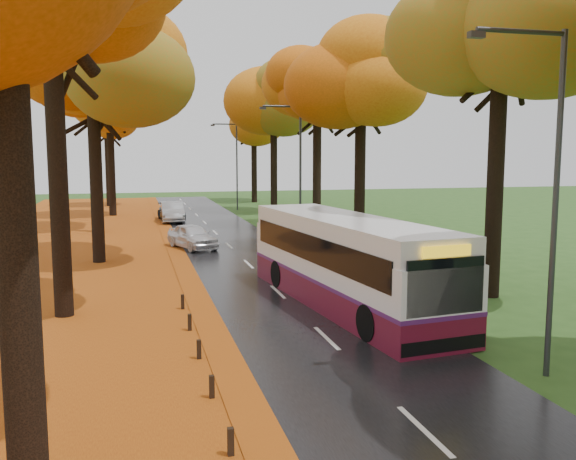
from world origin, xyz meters
name	(u,v)px	position (x,y,z in m)	size (l,w,h in m)	color
road	(245,261)	(0.00, 25.00, 0.02)	(6.50, 90.00, 0.04)	black
centre_line	(245,260)	(0.00, 25.00, 0.04)	(0.12, 90.00, 0.01)	silver
leaf_verge	(49,270)	(-9.00, 25.00, 0.01)	(12.00, 90.00, 0.02)	maroon
leaf_drift	(182,263)	(-3.05, 25.00, 0.04)	(0.90, 90.00, 0.01)	#AF5811
trees_left	(86,63)	(-7.18, 27.06, 9.53)	(9.20, 74.00, 13.88)	black
trees_right	(371,69)	(7.19, 26.91, 9.69)	(9.30, 74.20, 13.96)	black
streetlamp_near	(547,178)	(3.95, 8.00, 4.71)	(2.45, 0.18, 8.00)	#333538
streetlamp_mid	(296,163)	(3.95, 30.00, 4.71)	(2.45, 0.18, 8.00)	#333538
streetlamp_far	(234,159)	(3.95, 52.00, 4.71)	(2.45, 0.18, 8.00)	#333538
bus	(346,260)	(1.81, 15.48, 1.64)	(3.95, 11.82, 3.05)	#5A0E21
car_white	(192,236)	(-2.10, 29.55, 0.72)	(1.60, 3.99, 1.36)	silver
car_silver	(172,212)	(-2.32, 43.19, 0.81)	(1.62, 4.65, 1.53)	#9EA1A5
car_dark	(171,212)	(-2.35, 44.31, 0.68)	(1.80, 4.42, 1.28)	black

